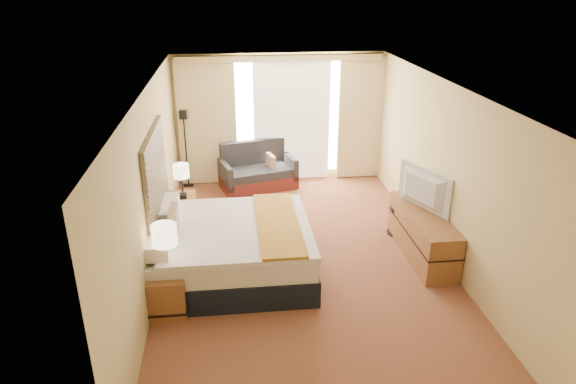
{
  "coord_description": "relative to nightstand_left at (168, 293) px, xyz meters",
  "views": [
    {
      "loc": [
        -1.0,
        -6.65,
        3.96
      ],
      "look_at": [
        -0.18,
        0.4,
        0.97
      ],
      "focal_mm": 32.0,
      "sensor_mm": 36.0,
      "label": 1
    }
  ],
  "objects": [
    {
      "name": "wall_front",
      "position": [
        1.87,
        -2.45,
        1.02
      ],
      "size": [
        4.2,
        0.02,
        2.6
      ],
      "primitive_type": "cube",
      "color": "#D2BC80",
      "rests_on": "ground"
    },
    {
      "name": "lamp_right",
      "position": [
        0.03,
        2.49,
        0.71
      ],
      "size": [
        0.27,
        0.27,
        0.56
      ],
      "color": "black",
      "rests_on": "nightstand_right"
    },
    {
      "name": "media_dresser",
      "position": [
        3.7,
        1.05,
        0.07
      ],
      "size": [
        0.5,
        1.8,
        0.7
      ],
      "primitive_type": "cube",
      "color": "#9C5F38",
      "rests_on": "floor"
    },
    {
      "name": "floor",
      "position": [
        1.87,
        1.05,
        -0.28
      ],
      "size": [
        4.2,
        7.0,
        0.02
      ],
      "primitive_type": "cube",
      "color": "maroon",
      "rests_on": "ground"
    },
    {
      "name": "curtains",
      "position": [
        1.87,
        4.44,
        1.13
      ],
      "size": [
        4.12,
        0.19,
        2.56
      ],
      "color": "beige",
      "rests_on": "floor"
    },
    {
      "name": "loveseat",
      "position": [
        1.38,
        4.09,
        0.03
      ],
      "size": [
        1.61,
        1.14,
        0.91
      ],
      "rotation": [
        0.0,
        0.0,
        0.27
      ],
      "color": "#5D1F1A",
      "rests_on": "floor"
    },
    {
      "name": "floor_lamp",
      "position": [
        -0.03,
        4.35,
        0.83
      ],
      "size": [
        0.2,
        0.2,
        1.56
      ],
      "color": "black",
      "rests_on": "floor"
    },
    {
      "name": "nightstand_left",
      "position": [
        0.0,
        0.0,
        0.0
      ],
      "size": [
        0.45,
        0.52,
        0.55
      ],
      "primitive_type": "cube",
      "color": "#9C5F38",
      "rests_on": "floor"
    },
    {
      "name": "bed",
      "position": [
        0.81,
        0.84,
        0.12
      ],
      "size": [
        2.22,
        2.03,
        1.08
      ],
      "color": "black",
      "rests_on": "floor"
    },
    {
      "name": "ceiling",
      "position": [
        1.87,
        1.05,
        2.33
      ],
      "size": [
        4.2,
        7.0,
        0.02
      ],
      "primitive_type": "cube",
      "color": "white",
      "rests_on": "wall_back"
    },
    {
      "name": "television",
      "position": [
        3.65,
        1.22,
        0.74
      ],
      "size": [
        0.55,
        1.05,
        0.62
      ],
      "primitive_type": "imported",
      "rotation": [
        0.0,
        0.0,
        1.97
      ],
      "color": "black",
      "rests_on": "media_dresser"
    },
    {
      "name": "window",
      "position": [
        2.12,
        4.52,
        1.04
      ],
      "size": [
        2.3,
        0.02,
        2.3
      ],
      "primitive_type": "cube",
      "color": "white",
      "rests_on": "wall_back"
    },
    {
      "name": "nightstand_right",
      "position": [
        0.0,
        2.5,
        0.0
      ],
      "size": [
        0.45,
        0.52,
        0.55
      ],
      "primitive_type": "cube",
      "color": "#9C5F38",
      "rests_on": "floor"
    },
    {
      "name": "telephone",
      "position": [
        0.0,
        2.39,
        0.31
      ],
      "size": [
        0.19,
        0.15,
        0.07
      ],
      "primitive_type": "cube",
      "rotation": [
        0.0,
        0.0,
        0.04
      ],
      "color": "black",
      "rests_on": "nightstand_right"
    },
    {
      "name": "wall_right",
      "position": [
        3.97,
        1.05,
        1.02
      ],
      "size": [
        0.02,
        7.0,
        2.6
      ],
      "primitive_type": "cube",
      "color": "#D2BC80",
      "rests_on": "ground"
    },
    {
      "name": "tissue_box",
      "position": [
        0.09,
        0.03,
        0.33
      ],
      "size": [
        0.13,
        0.13,
        0.11
      ],
      "primitive_type": "cube",
      "rotation": [
        0.0,
        0.0,
        -0.07
      ],
      "color": "#8DA8D9",
      "rests_on": "nightstand_left"
    },
    {
      "name": "desk_chair",
      "position": [
        3.67,
        1.75,
        0.14
      ],
      "size": [
        0.46,
        0.46,
        0.93
      ],
      "rotation": [
        0.0,
        0.0,
        -0.34
      ],
      "color": "black",
      "rests_on": "floor"
    },
    {
      "name": "headboard",
      "position": [
        -0.19,
        1.25,
        1.01
      ],
      "size": [
        0.06,
        1.85,
        1.5
      ],
      "primitive_type": "cube",
      "color": "black",
      "rests_on": "wall_left"
    },
    {
      "name": "wall_left",
      "position": [
        -0.23,
        1.05,
        1.02
      ],
      "size": [
        0.02,
        7.0,
        2.6
      ],
      "primitive_type": "cube",
      "color": "#D2BC80",
      "rests_on": "ground"
    },
    {
      "name": "lamp_left",
      "position": [
        0.02,
        0.07,
        0.78
      ],
      "size": [
        0.31,
        0.31,
        0.65
      ],
      "color": "black",
      "rests_on": "nightstand_left"
    },
    {
      "name": "wall_back",
      "position": [
        1.87,
        4.55,
        1.02
      ],
      "size": [
        4.2,
        0.02,
        2.6
      ],
      "primitive_type": "cube",
      "color": "#D2BC80",
      "rests_on": "ground"
    }
  ]
}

